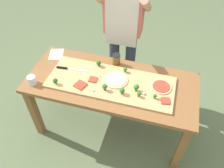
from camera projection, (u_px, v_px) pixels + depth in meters
ground_plane at (111, 126)px, 2.72m from camera, size 8.00×8.00×0.00m
prep_table at (111, 89)px, 2.26m from camera, size 1.64×0.71×0.74m
cutting_board at (111, 82)px, 2.16m from camera, size 1.20×0.46×0.02m
chefs_knife at (68, 69)px, 2.28m from camera, size 0.33×0.05×0.02m
pizza_whole_white_garlic at (116, 80)px, 2.16m from camera, size 0.23×0.23×0.02m
pizza_whole_tomato_red at (161, 87)px, 2.10m from camera, size 0.19×0.19×0.02m
pizza_slice_far_left at (165, 101)px, 1.98m from camera, size 0.09×0.09×0.01m
pizza_slice_far_right at (80, 85)px, 2.12m from camera, size 0.13×0.13×0.01m
pizza_slice_center at (93, 79)px, 2.17m from camera, size 0.07×0.07×0.01m
broccoli_floret_front_right at (155, 96)px, 1.99m from camera, size 0.03×0.03×0.05m
broccoli_floret_back_right at (105, 87)px, 2.05m from camera, size 0.05×0.05×0.07m
broccoli_floret_back_mid at (122, 91)px, 2.02m from camera, size 0.05×0.05×0.07m
broccoli_floret_center_left at (125, 70)px, 2.23m from camera, size 0.04×0.04×0.05m
broccoli_floret_front_mid at (139, 94)px, 2.00m from camera, size 0.04×0.04×0.05m
broccoli_floret_back_left at (136, 87)px, 2.04m from camera, size 0.05×0.05×0.08m
broccoli_floret_center_right at (99, 63)px, 2.29m from camera, size 0.05×0.05×0.06m
broccoli_floret_front_left at (55, 81)px, 2.11m from camera, size 0.05×0.05×0.06m
cheese_crumble_a at (100, 76)px, 2.20m from camera, size 0.02×0.02×0.01m
cheese_crumble_b at (144, 93)px, 2.04m from camera, size 0.03×0.03×0.02m
cheese_crumble_c at (93, 91)px, 2.06m from camera, size 0.02×0.02×0.01m
flour_cup at (32, 81)px, 2.14m from camera, size 0.08×0.08×0.09m
sauce_jar at (116, 59)px, 2.32m from camera, size 0.08×0.08×0.13m
recipe_note at (56, 54)px, 2.48m from camera, size 0.19×0.22×0.00m
cook_center at (123, 24)px, 2.44m from camera, size 0.54×0.39×1.67m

